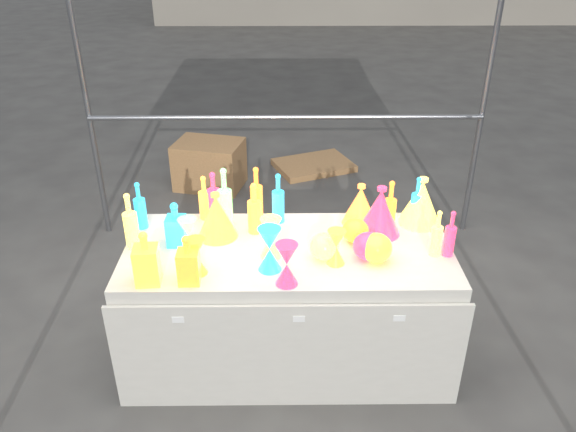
{
  "coord_description": "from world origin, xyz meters",
  "views": [
    {
      "loc": [
        -0.03,
        -2.62,
        2.39
      ],
      "look_at": [
        0.0,
        0.0,
        0.95
      ],
      "focal_mm": 35.0,
      "sensor_mm": 36.0,
      "label": 1
    }
  ],
  "objects_px": {
    "bottle_0": "(204,197)",
    "globe_0": "(376,249)",
    "hourglass_0": "(197,256)",
    "decanter_0": "(146,257)",
    "lampshade_0": "(216,215)",
    "cardboard_box_closed": "(210,165)",
    "display_table": "(288,304)"
  },
  "relations": [
    {
      "from": "bottle_0",
      "to": "globe_0",
      "type": "relative_size",
      "value": 1.6
    },
    {
      "from": "hourglass_0",
      "to": "decanter_0",
      "type": "bearing_deg",
      "value": -162.3
    },
    {
      "from": "hourglass_0",
      "to": "lampshade_0",
      "type": "relative_size",
      "value": 0.74
    },
    {
      "from": "cardboard_box_closed",
      "to": "bottle_0",
      "type": "xyz_separation_m",
      "value": [
        0.24,
        -2.02,
        0.66
      ]
    },
    {
      "from": "display_table",
      "to": "cardboard_box_closed",
      "type": "bearing_deg",
      "value": 107.16
    },
    {
      "from": "decanter_0",
      "to": "lampshade_0",
      "type": "bearing_deg",
      "value": 51.45
    },
    {
      "from": "decanter_0",
      "to": "globe_0",
      "type": "height_order",
      "value": "decanter_0"
    },
    {
      "from": "cardboard_box_closed",
      "to": "bottle_0",
      "type": "height_order",
      "value": "bottle_0"
    },
    {
      "from": "cardboard_box_closed",
      "to": "display_table",
      "type": "bearing_deg",
      "value": -59.4
    },
    {
      "from": "decanter_0",
      "to": "lampshade_0",
      "type": "relative_size",
      "value": 1.06
    },
    {
      "from": "display_table",
      "to": "lampshade_0",
      "type": "xyz_separation_m",
      "value": [
        -0.4,
        0.14,
        0.51
      ]
    },
    {
      "from": "hourglass_0",
      "to": "cardboard_box_closed",
      "type": "bearing_deg",
      "value": 95.93
    },
    {
      "from": "decanter_0",
      "to": "hourglass_0",
      "type": "bearing_deg",
      "value": 12.93
    },
    {
      "from": "bottle_0",
      "to": "decanter_0",
      "type": "bearing_deg",
      "value": -107.2
    },
    {
      "from": "decanter_0",
      "to": "hourglass_0",
      "type": "distance_m",
      "value": 0.25
    },
    {
      "from": "display_table",
      "to": "cardboard_box_closed",
      "type": "distance_m",
      "value": 2.49
    },
    {
      "from": "display_table",
      "to": "bottle_0",
      "type": "relative_size",
      "value": 6.68
    },
    {
      "from": "lampshade_0",
      "to": "display_table",
      "type": "bearing_deg",
      "value": -15.28
    },
    {
      "from": "display_table",
      "to": "bottle_0",
      "type": "height_order",
      "value": "bottle_0"
    },
    {
      "from": "decanter_0",
      "to": "globe_0",
      "type": "xyz_separation_m",
      "value": [
        1.16,
        0.18,
        -0.07
      ]
    },
    {
      "from": "cardboard_box_closed",
      "to": "hourglass_0",
      "type": "height_order",
      "value": "hourglass_0"
    },
    {
      "from": "display_table",
      "to": "globe_0",
      "type": "height_order",
      "value": "globe_0"
    },
    {
      "from": "decanter_0",
      "to": "globe_0",
      "type": "bearing_deg",
      "value": 4.27
    },
    {
      "from": "bottle_0",
      "to": "hourglass_0",
      "type": "height_order",
      "value": "bottle_0"
    },
    {
      "from": "cardboard_box_closed",
      "to": "bottle_0",
      "type": "relative_size",
      "value": 2.25
    },
    {
      "from": "globe_0",
      "to": "bottle_0",
      "type": "bearing_deg",
      "value": 153.38
    },
    {
      "from": "cardboard_box_closed",
      "to": "bottle_0",
      "type": "bearing_deg",
      "value": -69.72
    },
    {
      "from": "bottle_0",
      "to": "decanter_0",
      "type": "height_order",
      "value": "decanter_0"
    },
    {
      "from": "bottle_0",
      "to": "lampshade_0",
      "type": "xyz_separation_m",
      "value": [
        0.09,
        -0.22,
        -0.0
      ]
    },
    {
      "from": "bottle_0",
      "to": "decanter_0",
      "type": "xyz_separation_m",
      "value": [
        -0.2,
        -0.66,
        0.01
      ]
    },
    {
      "from": "cardboard_box_closed",
      "to": "decanter_0",
      "type": "height_order",
      "value": "decanter_0"
    },
    {
      "from": "bottle_0",
      "to": "decanter_0",
      "type": "relative_size",
      "value": 0.96
    }
  ]
}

